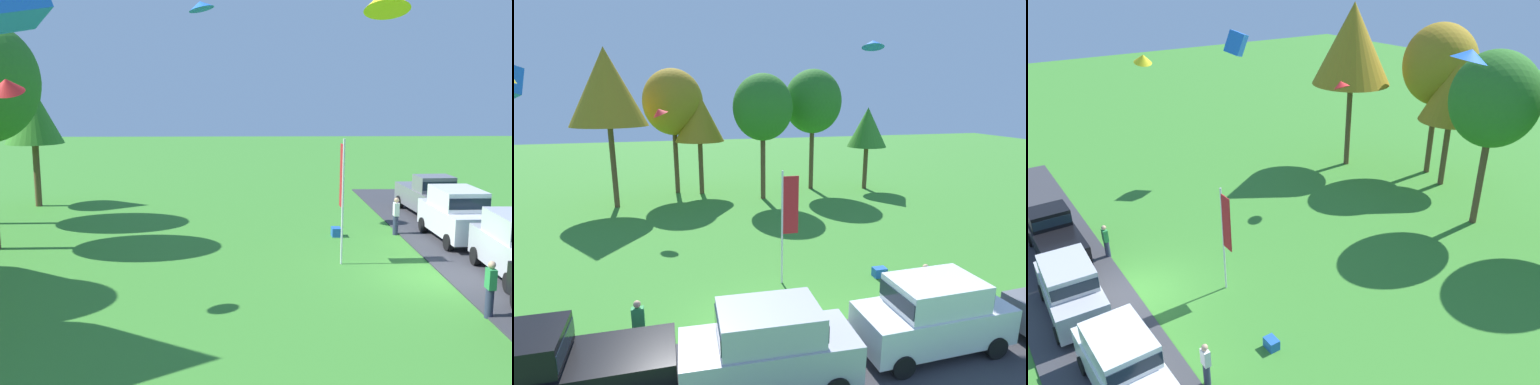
# 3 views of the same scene
# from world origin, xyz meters

# --- Properties ---
(ground_plane) EXTENTS (120.00, 120.00, 0.00)m
(ground_plane) POSITION_xyz_m (0.00, 0.00, 0.00)
(ground_plane) COLOR #3D842D
(pavement_strip) EXTENTS (36.00, 4.40, 0.06)m
(pavement_strip) POSITION_xyz_m (0.00, -2.50, 0.03)
(pavement_strip) COLOR #38383D
(pavement_strip) RESTS_ON ground
(car_suv_near_entrance) EXTENTS (4.66, 2.16, 2.28)m
(car_suv_near_entrance) POSITION_xyz_m (4.91, -2.42, 1.30)
(car_suv_near_entrance) COLOR white
(car_suv_near_entrance) RESTS_ON ground
(car_pickup_by_flagpole) EXTENTS (5.10, 2.28, 2.14)m
(car_pickup_by_flagpole) POSITION_xyz_m (10.09, -2.82, 1.11)
(car_pickup_by_flagpole) COLOR slate
(car_pickup_by_flagpole) RESTS_ON ground
(person_beside_suv) EXTENTS (0.36, 0.24, 1.71)m
(person_beside_suv) POSITION_xyz_m (6.22, -0.13, 0.88)
(person_beside_suv) COLOR #2D334C
(person_beside_suv) RESTS_ON ground
(person_watching_sky) EXTENTS (0.36, 0.24, 1.71)m
(person_watching_sky) POSITION_xyz_m (-3.67, -0.36, 0.88)
(person_watching_sky) COLOR #2D334C
(person_watching_sky) RESTS_ON ground
(tree_right_of_center) EXTENTS (3.17, 3.17, 6.70)m
(tree_right_of_center) POSITION_xyz_m (13.25, 18.25, 5.07)
(tree_right_of_center) COLOR brown
(tree_right_of_center) RESTS_ON ground
(flag_banner) EXTENTS (0.71, 0.08, 4.76)m
(flag_banner) POSITION_xyz_m (1.98, 3.06, 3.01)
(flag_banner) COLOR silver
(flag_banner) RESTS_ON ground
(cooler_box) EXTENTS (0.56, 0.40, 0.40)m
(cooler_box) POSITION_xyz_m (5.99, 2.60, 0.20)
(cooler_box) COLOR blue
(cooler_box) RESTS_ON ground
(kite_delta_near_flag) EXTENTS (1.08, 1.01, 0.70)m
(kite_delta_near_flag) POSITION_xyz_m (-2.95, 13.35, 6.67)
(kite_delta_near_flag) COLOR red
(kite_delta_mid_center) EXTENTS (1.52, 1.55, 0.63)m
(kite_delta_mid_center) POSITION_xyz_m (8.27, 8.66, 10.26)
(kite_delta_mid_center) COLOR blue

